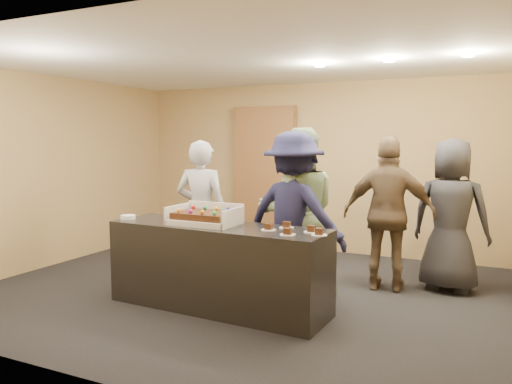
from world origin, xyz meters
TOP-DOWN VIEW (x-y plane):
  - room at (0.00, 0.00)m, footprint 6.04×6.00m
  - serving_counter at (0.08, -0.67)m, footprint 2.43×0.82m
  - storage_cabinet at (-0.77, 2.41)m, footprint 1.07×0.15m
  - cake_box at (-0.08, -0.65)m, footprint 0.71×0.49m
  - sheet_cake at (-0.08, -0.67)m, footprint 0.61×0.42m
  - plate_stack at (-1.06, -0.74)m, footprint 0.17×0.17m
  - slice_a at (0.69, -0.71)m, footprint 0.15×0.15m
  - slice_b at (0.80, -0.52)m, footprint 0.15×0.15m
  - slice_c at (0.95, -0.86)m, footprint 0.15×0.15m
  - slice_d at (1.11, -0.63)m, footprint 0.15×0.15m
  - slice_e at (1.23, -0.75)m, footprint 0.15×0.15m
  - person_server_grey at (-0.59, 0.09)m, footprint 0.72×0.54m
  - person_sage_man at (0.68, 0.17)m, footprint 1.16×1.05m
  - person_navy_man at (0.69, 0.00)m, footprint 1.30×0.85m
  - person_brown_extra at (1.59, 0.78)m, footprint 1.12×0.56m
  - person_dark_suit at (2.26, 1.08)m, footprint 0.95×0.68m
  - ceiling_spotlights at (1.60, 0.50)m, footprint 1.72×0.12m

SIDE VIEW (x-z plane):
  - serving_counter at x=0.08m, z-range 0.00..0.90m
  - person_server_grey at x=-0.59m, z-range 0.00..1.80m
  - person_dark_suit at x=2.26m, z-range 0.00..1.82m
  - plate_stack at x=-1.06m, z-range 0.90..0.94m
  - person_brown_extra at x=1.59m, z-range 0.00..1.84m
  - slice_a at x=0.69m, z-range 0.89..0.96m
  - slice_b at x=0.80m, z-range 0.89..0.96m
  - slice_c at x=0.95m, z-range 0.89..0.96m
  - slice_d at x=1.11m, z-range 0.89..0.96m
  - slice_e at x=1.23m, z-range 0.89..0.96m
  - cake_box at x=-0.08m, z-range 0.84..1.05m
  - person_navy_man at x=0.69m, z-range 0.00..1.89m
  - person_sage_man at x=0.68m, z-range 0.00..1.94m
  - sheet_cake at x=-0.08m, z-range 0.94..1.06m
  - storage_cabinet at x=-0.77m, z-range 0.00..2.35m
  - room at x=0.00m, z-range 0.00..2.70m
  - ceiling_spotlights at x=1.60m, z-range 2.66..2.69m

